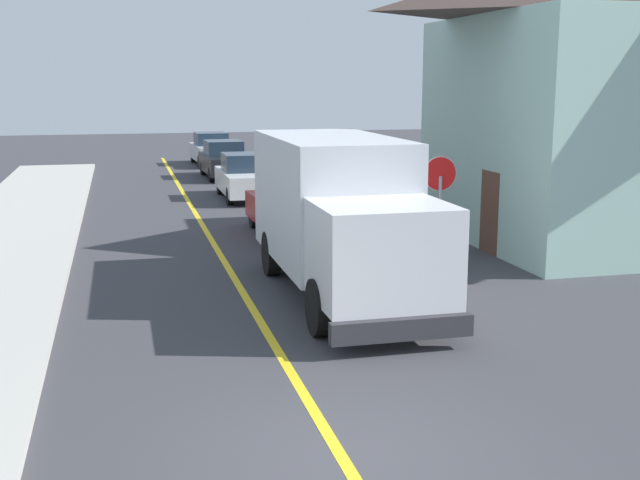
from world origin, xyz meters
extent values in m
plane|color=#38383D|center=(0.00, 0.00, 0.00)|extent=(120.00, 120.00, 0.00)
cube|color=gold|center=(0.00, 10.00, 0.00)|extent=(0.16, 56.00, 0.01)
cube|color=silver|center=(1.92, 7.81, 1.90)|extent=(2.41, 5.01, 2.60)
cube|color=silver|center=(1.91, 4.31, 1.45)|extent=(2.28, 2.01, 1.70)
cube|color=#1E2D3D|center=(1.91, 3.41, 1.82)|extent=(2.04, 0.08, 0.75)
cube|color=#2D2D33|center=(1.91, 3.23, 0.42)|extent=(2.40, 0.21, 0.36)
cylinder|color=black|center=(2.96, 4.51, 0.50)|extent=(0.30, 1.00, 1.00)
cylinder|color=black|center=(0.86, 4.51, 0.50)|extent=(0.30, 1.00, 1.00)
cylinder|color=black|center=(2.97, 9.06, 0.50)|extent=(0.30, 1.00, 1.00)
cylinder|color=black|center=(0.87, 9.06, 0.50)|extent=(0.30, 1.00, 1.00)
cube|color=maroon|center=(2.29, 13.66, 0.65)|extent=(1.93, 4.45, 0.76)
cube|color=#1E2D3D|center=(2.29, 13.81, 1.35)|extent=(1.64, 1.85, 0.64)
cylinder|color=black|center=(3.12, 12.27, 0.32)|extent=(0.24, 0.65, 0.64)
cylinder|color=black|center=(1.54, 12.23, 0.32)|extent=(0.24, 0.65, 0.64)
cylinder|color=black|center=(3.04, 15.09, 0.32)|extent=(0.24, 0.65, 0.64)
cylinder|color=black|center=(1.46, 15.04, 0.32)|extent=(0.24, 0.65, 0.64)
cube|color=silver|center=(2.16, 21.03, 0.65)|extent=(1.80, 4.40, 0.76)
cube|color=#1E2D3D|center=(2.16, 21.18, 1.35)|extent=(1.58, 1.80, 0.64)
cylinder|color=black|center=(2.95, 19.62, 0.32)|extent=(0.22, 0.64, 0.64)
cylinder|color=black|center=(1.37, 19.62, 0.32)|extent=(0.22, 0.64, 0.64)
cylinder|color=black|center=(2.95, 22.44, 0.32)|extent=(0.22, 0.64, 0.64)
cylinder|color=black|center=(1.37, 22.44, 0.32)|extent=(0.22, 0.64, 0.64)
cube|color=black|center=(2.22, 27.73, 0.65)|extent=(1.91, 4.44, 0.76)
cube|color=#1E2D3D|center=(2.22, 27.88, 1.35)|extent=(1.63, 1.84, 0.64)
cylinder|color=black|center=(3.05, 26.35, 0.32)|extent=(0.24, 0.65, 0.64)
cylinder|color=black|center=(1.47, 26.31, 0.32)|extent=(0.24, 0.65, 0.64)
cylinder|color=black|center=(2.98, 29.16, 0.32)|extent=(0.24, 0.65, 0.64)
cylinder|color=black|center=(1.40, 29.12, 0.32)|extent=(0.24, 0.65, 0.64)
cube|color=#B7B7BC|center=(2.32, 33.60, 0.65)|extent=(1.96, 4.46, 0.76)
cube|color=#1E2D3D|center=(2.31, 33.75, 1.35)|extent=(1.65, 1.86, 0.64)
cylinder|color=black|center=(3.16, 32.22, 0.32)|extent=(0.24, 0.65, 0.64)
cylinder|color=black|center=(1.58, 32.17, 0.32)|extent=(0.24, 0.65, 0.64)
cylinder|color=black|center=(3.05, 35.04, 0.32)|extent=(0.24, 0.65, 0.64)
cylinder|color=black|center=(1.48, 34.98, 0.32)|extent=(0.24, 0.65, 0.64)
cylinder|color=gray|center=(4.72, 8.57, 1.10)|extent=(0.08, 0.08, 2.20)
cylinder|color=red|center=(4.72, 8.60, 2.25)|extent=(0.76, 0.03, 0.76)
cylinder|color=white|center=(4.72, 8.62, 2.25)|extent=(0.80, 0.02, 0.80)
cube|color=brown|center=(6.71, 10.01, 1.05)|extent=(0.10, 1.00, 2.10)
camera|label=1|loc=(-2.37, -8.46, 4.35)|focal=45.15mm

